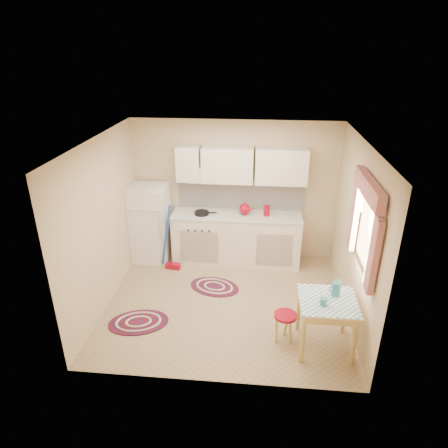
{
  "coord_description": "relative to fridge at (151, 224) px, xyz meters",
  "views": [
    {
      "loc": [
        0.46,
        -5.09,
        3.67
      ],
      "look_at": [
        -0.05,
        0.25,
        1.21
      ],
      "focal_mm": 32.0,
      "sensor_mm": 36.0,
      "label": 1
    }
  ],
  "objects": [
    {
      "name": "frying_pan",
      "position": [
        0.93,
        0.0,
        0.24
      ],
      "size": [
        0.28,
        0.28,
        0.05
      ],
      "primitive_type": "cylinder",
      "rotation": [
        0.0,
        0.0,
        0.12
      ],
      "color": "black",
      "rests_on": "countertop"
    },
    {
      "name": "red_canister",
      "position": [
        2.06,
        0.05,
        0.3
      ],
      "size": [
        0.13,
        0.13,
        0.16
      ],
      "primitive_type": "cylinder",
      "rotation": [
        0.0,
        0.0,
        -0.19
      ],
      "color": "#9C051A",
      "rests_on": "countertop"
    },
    {
      "name": "mug",
      "position": [
        2.76,
        -2.21,
        0.07
      ],
      "size": [
        0.1,
        0.1,
        0.1
      ],
      "primitive_type": "cylinder",
      "rotation": [
        0.0,
        0.0,
        0.21
      ],
      "color": "teal",
      "rests_on": "table"
    },
    {
      "name": "table",
      "position": [
        2.83,
        -2.11,
        -0.34
      ],
      "size": [
        0.72,
        0.72,
        0.72
      ],
      "primitive_type": "cube",
      "color": "#DDBE6E",
      "rests_on": "ground"
    },
    {
      "name": "countertop",
      "position": [
        1.54,
        0.05,
        0.2
      ],
      "size": [
        2.27,
        0.62,
        0.04
      ],
      "primitive_type": "cube",
      "color": "beige",
      "rests_on": "base_cabinets"
    },
    {
      "name": "room_shell",
      "position": [
        1.63,
        -1.01,
        0.9
      ],
      "size": [
        3.64,
        3.6,
        2.52
      ],
      "color": "tan",
      "rests_on": "ground"
    },
    {
      "name": "broom",
      "position": [
        0.45,
        -0.35,
        -0.1
      ],
      "size": [
        0.29,
        0.16,
        1.2
      ],
      "primitive_type": null,
      "rotation": [
        0.0,
        0.0,
        -0.13
      ],
      "color": "#1D49B7",
      "rests_on": "ground"
    },
    {
      "name": "rug_left",
      "position": [
        0.27,
        -1.87,
        -0.69
      ],
      "size": [
        0.97,
        0.77,
        0.02
      ],
      "primitive_type": null,
      "rotation": [
        0.0,
        0.0,
        0.25
      ],
      "color": "maroon",
      "rests_on": "ground"
    },
    {
      "name": "rug_center",
      "position": [
        1.25,
        -0.87,
        -0.69
      ],
      "size": [
        0.94,
        0.75,
        0.02
      ],
      "primitive_type": null,
      "rotation": [
        0.0,
        0.0,
        -0.27
      ],
      "color": "maroon",
      "rests_on": "ground"
    },
    {
      "name": "stool",
      "position": [
        2.33,
        -2.04,
        -0.49
      ],
      "size": [
        0.38,
        0.38,
        0.42
      ],
      "primitive_type": "cylinder",
      "rotation": [
        0.0,
        0.0,
        -0.32
      ],
      "color": "#9C051A",
      "rests_on": "ground"
    },
    {
      "name": "fridge",
      "position": [
        0.0,
        0.0,
        0.0
      ],
      "size": [
        0.65,
        0.6,
        1.4
      ],
      "primitive_type": "cube",
      "color": "white",
      "rests_on": "ground"
    },
    {
      "name": "coffee_pot",
      "position": [
        2.94,
        -1.99,
        0.16
      ],
      "size": [
        0.17,
        0.16,
        0.27
      ],
      "primitive_type": null,
      "rotation": [
        0.0,
        0.0,
        0.34
      ],
      "color": "teal",
      "rests_on": "table"
    },
    {
      "name": "red_kettle",
      "position": [
        1.68,
        0.05,
        0.33
      ],
      "size": [
        0.24,
        0.22,
        0.21
      ],
      "primitive_type": null,
      "rotation": [
        0.0,
        0.0,
        -0.15
      ],
      "color": "#9C051A",
      "rests_on": "countertop"
    },
    {
      "name": "base_cabinets",
      "position": [
        1.54,
        0.05,
        -0.26
      ],
      "size": [
        2.25,
        0.6,
        0.88
      ],
      "primitive_type": "cube",
      "color": "white",
      "rests_on": "ground"
    }
  ]
}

